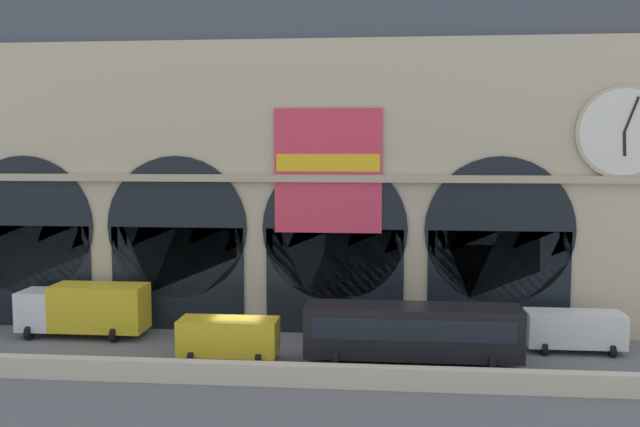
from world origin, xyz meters
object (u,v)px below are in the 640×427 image
Objects in this scene: box_truck_midwest at (85,308)px; van_center at (229,337)px; bus_mideast at (412,331)px; van_east at (574,329)px.

van_center is (9.49, -3.69, -0.45)m from box_truck_midwest.
bus_mideast is (9.58, 0.07, 0.54)m from van_center.
bus_mideast is 9.56m from van_east.
van_east is (28.04, -0.35, -0.45)m from box_truck_midwest.
van_east is at bearing 20.02° from bus_mideast.
bus_mideast is at bearing -159.98° from van_east.
bus_mideast is (19.07, -3.62, 0.08)m from box_truck_midwest.
box_truck_midwest is 1.44× the size of van_east.
van_center and van_east have the same top height.
box_truck_midwest is at bearing 158.77° from van_center.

